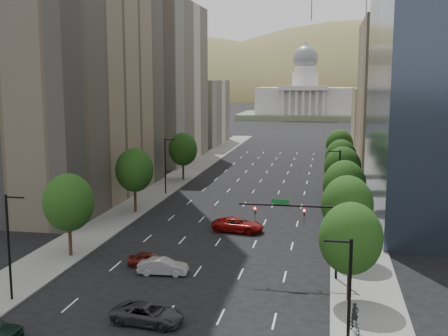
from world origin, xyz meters
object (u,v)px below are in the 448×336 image
Objects in this scene: car_dkgrey at (148,314)px; car_maroon at (149,260)px; traffic_signal at (310,224)px; capitol at (305,100)px; car_red_far at (238,225)px; car_silver at (163,266)px; cyclist at (354,322)px.

car_maroon is (-4.00, 12.65, -0.06)m from car_dkgrey.
capitol reaches higher than traffic_signal.
car_red_far is at bearing 121.31° from traffic_signal.
traffic_signal is at bearing -96.69° from car_maroon.
traffic_signal reaches higher than car_red_far.
car_silver is at bearing 171.56° from car_red_far.
car_dkgrey is at bearing -178.29° from car_red_far.
traffic_signal is 1.48× the size of car_red_far.
car_dkgrey is at bearing -167.38° from car_maroon.
car_red_far is at bearing -19.53° from car_silver.
cyclist is at bearing -123.34° from car_silver.
car_dkgrey is 10.89m from car_silver.
capitol is 12.74× the size of car_silver.
traffic_signal is 1.94× the size of car_silver.
car_red_far reaches higher than car_dkgrey.
capitol is 205.02m from car_red_far.
car_dkgrey is (-1.00, -231.88, -7.81)m from capitol.
car_dkgrey is 2.49× the size of cyclist.
traffic_signal is 1.66× the size of car_dkgrey.
car_maroon is 15.76m from car_red_far.
cyclist reaches higher than car_maroon.
cyclist is at bearing -146.90° from car_red_far.
car_red_far is (4.50, 16.31, 0.08)m from car_silver.
capitol is 27.19× the size of cyclist.
capitol is 219.43m from car_maroon.
traffic_signal is at bearing -87.88° from car_silver.
car_red_far reaches higher than car_maroon.
car_silver is at bearing -173.80° from traffic_signal.
car_maroon is 1.88× the size of cyclist.
capitol reaches higher than car_maroon.
car_silver is (-13.53, -1.47, -4.40)m from traffic_signal.
cyclist is at bearing -71.64° from traffic_signal.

